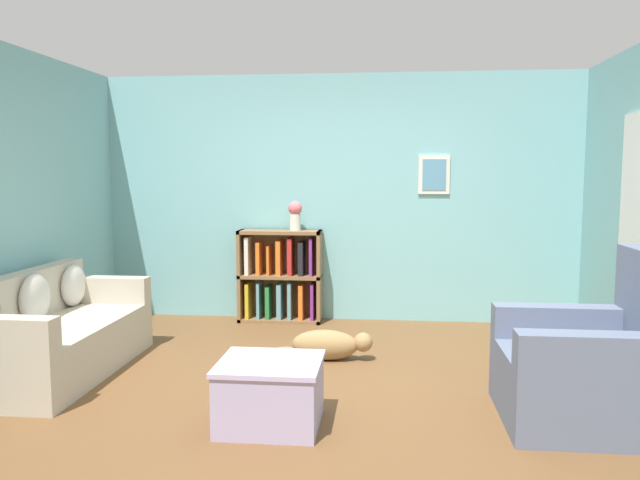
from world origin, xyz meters
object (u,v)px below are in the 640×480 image
at_px(bookshelf, 281,277).
at_px(dog, 329,345).
at_px(recliner_chair, 597,366).
at_px(coffee_table, 270,391).
at_px(couch, 54,335).
at_px(vase, 295,214).

height_order(bookshelf, dog, bookshelf).
bearing_deg(recliner_chair, coffee_table, -172.48).
xyz_separation_m(recliner_chair, dog, (-1.79, 1.14, -0.23)).
xyz_separation_m(couch, vase, (1.63, 1.90, 0.84)).
bearing_deg(bookshelf, recliner_chair, -45.52).
xyz_separation_m(coffee_table, vase, (-0.24, 2.73, 0.92)).
distance_m(couch, dog, 2.19).
relative_size(recliner_chair, vase, 3.53).
bearing_deg(coffee_table, dog, 80.48).
relative_size(bookshelf, vase, 3.15).
height_order(coffee_table, dog, coffee_table).
bearing_deg(couch, bookshelf, 52.41).
height_order(couch, bookshelf, bookshelf).
relative_size(couch, coffee_table, 2.73).
bearing_deg(dog, coffee_table, -99.52).
xyz_separation_m(couch, dog, (2.11, 0.58, -0.18)).
xyz_separation_m(recliner_chair, vase, (-2.27, 2.46, 0.78)).
bearing_deg(bookshelf, vase, -5.38).
relative_size(recliner_chair, coffee_table, 1.71).
height_order(recliner_chair, vase, vase).
height_order(bookshelf, recliner_chair, recliner_chair).
relative_size(bookshelf, dog, 1.17).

